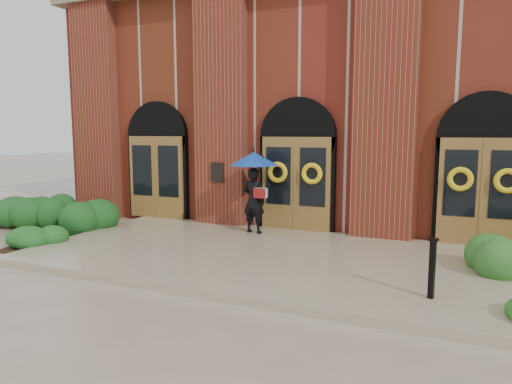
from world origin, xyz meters
The scene contains 7 objects.
ground centered at (0.00, 0.00, 0.00)m, with size 90.00×90.00×0.00m, color tan.
landing centered at (0.00, 0.15, 0.07)m, with size 10.00×5.30×0.15m, color tan.
church_building centered at (0.00, 8.78, 3.50)m, with size 16.20×12.53×7.00m.
man_with_umbrella centered at (-0.87, 1.90, 1.63)m, with size 1.47×1.47×2.12m.
metal_post centered at (3.63, -1.36, 0.66)m, with size 0.16×0.16×0.97m.
hedge_wall_left centered at (-6.71, 0.87, 0.43)m, with size 3.38×1.35×0.87m, color #164417.
hedge_front_left centered at (-5.10, -1.09, 0.25)m, with size 1.41×1.21×0.50m, color #1C511C.
Camera 1 is at (3.83, -8.87, 2.78)m, focal length 32.00 mm.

